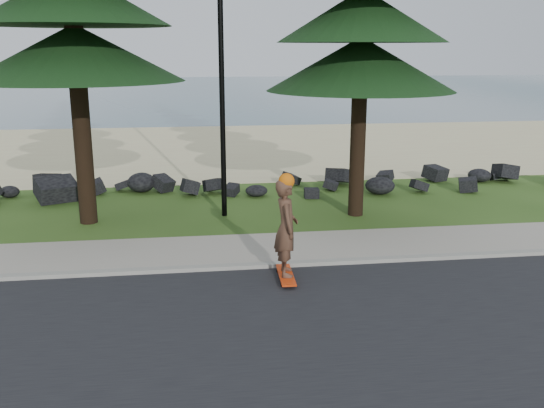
# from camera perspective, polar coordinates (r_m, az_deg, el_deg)

# --- Properties ---
(ground) EXTENTS (160.00, 160.00, 0.00)m
(ground) POSITION_cam_1_polar(r_m,az_deg,el_deg) (13.25, -3.68, -4.78)
(ground) COLOR #2E4D18
(ground) RESTS_ON ground
(road) EXTENTS (160.00, 7.00, 0.02)m
(road) POSITION_cam_1_polar(r_m,az_deg,el_deg) (9.13, -1.59, -14.06)
(road) COLOR black
(road) RESTS_ON ground
(kerb) EXTENTS (160.00, 0.20, 0.10)m
(kerb) POSITION_cam_1_polar(r_m,az_deg,el_deg) (12.39, -3.39, -5.93)
(kerb) COLOR gray
(kerb) RESTS_ON ground
(sidewalk) EXTENTS (160.00, 2.00, 0.08)m
(sidewalk) POSITION_cam_1_polar(r_m,az_deg,el_deg) (13.42, -3.75, -4.34)
(sidewalk) COLOR #9E9684
(sidewalk) RESTS_ON ground
(beach_sand) EXTENTS (160.00, 15.00, 0.01)m
(beach_sand) POSITION_cam_1_polar(r_m,az_deg,el_deg) (27.34, -5.88, 5.29)
(beach_sand) COLOR #D2BE8C
(beach_sand) RESTS_ON ground
(ocean) EXTENTS (160.00, 58.00, 0.01)m
(ocean) POSITION_cam_1_polar(r_m,az_deg,el_deg) (63.63, -7.05, 10.54)
(ocean) COLOR #385D6A
(ocean) RESTS_ON ground
(seawall_boulders) EXTENTS (60.00, 2.40, 1.10)m
(seawall_boulders) POSITION_cam_1_polar(r_m,az_deg,el_deg) (18.62, -4.92, 0.91)
(seawall_boulders) COLOR black
(seawall_boulders) RESTS_ON ground
(lamp_post) EXTENTS (0.25, 0.14, 8.14)m
(lamp_post) POSITION_cam_1_polar(r_m,az_deg,el_deg) (15.70, -4.80, 13.62)
(lamp_post) COLOR black
(lamp_post) RESTS_ON ground
(skateboarder) EXTENTS (0.48, 1.14, 2.10)m
(skateboarder) POSITION_cam_1_polar(r_m,az_deg,el_deg) (11.49, 1.34, -2.28)
(skateboarder) COLOR red
(skateboarder) RESTS_ON ground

